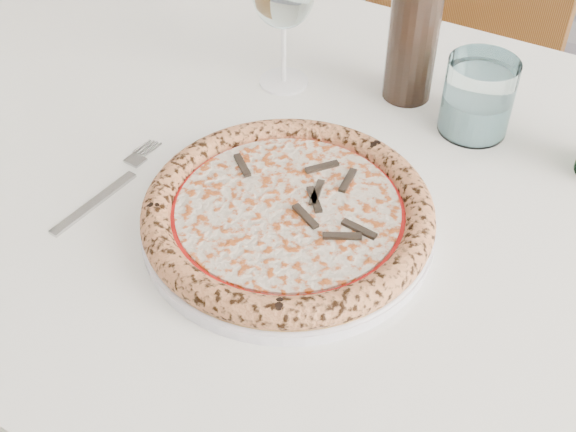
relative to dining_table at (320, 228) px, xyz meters
name	(u,v)px	position (x,y,z in m)	size (l,w,h in m)	color
dining_table	(320,228)	(0.00, 0.00, 0.00)	(1.55, 1.01, 0.76)	olive
chair_far	(438,43)	(-0.04, 0.76, -0.14)	(0.53, 0.53, 0.93)	olive
plate	(288,223)	(0.00, -0.10, 0.10)	(0.32, 0.32, 0.02)	white
pizza	(288,212)	(0.00, -0.10, 0.11)	(0.32, 0.32, 0.03)	tan
fork	(109,188)	(-0.22, -0.12, 0.09)	(0.03, 0.18, 0.00)	#A4A4A4
tumbler	(477,101)	(0.14, 0.17, 0.13)	(0.09, 0.09, 0.10)	white
wine_bottle	(416,19)	(0.04, 0.21, 0.20)	(0.07, 0.07, 0.27)	black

